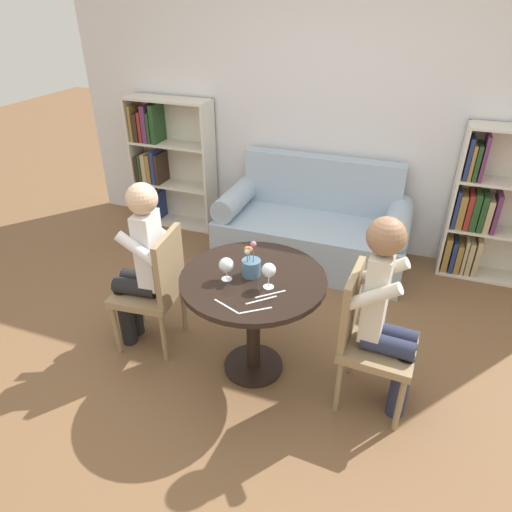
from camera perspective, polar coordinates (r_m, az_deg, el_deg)
name	(u,v)px	position (r m, az deg, el deg)	size (l,w,h in m)	color
ground_plane	(253,367)	(3.23, -0.32, -13.67)	(16.00, 16.00, 0.00)	brown
back_wall	(332,105)	(4.34, 9.44, 18.16)	(5.20, 0.05, 2.70)	silver
round_table	(253,298)	(2.85, -0.35, -5.25)	(0.90, 0.90, 0.74)	black
couch	(313,229)	(4.29, 7.09, 3.40)	(1.71, 0.80, 0.92)	#9EB2C6
bookshelf_left	(165,162)	(4.98, -11.35, 11.44)	(0.87, 0.28, 1.33)	silver
bookshelf_right	(490,211)	(4.37, 27.19, 4.99)	(0.87, 0.28, 1.33)	silver
chair_left	(156,285)	(3.19, -12.40, -3.62)	(0.46, 0.46, 0.90)	#937A56
chair_right	(368,334)	(2.79, 13.81, -9.49)	(0.44, 0.44, 0.90)	#937A56
person_left	(140,264)	(3.14, -14.25, -0.98)	(0.44, 0.37, 1.24)	black
person_right	(387,314)	(2.68, 16.10, -7.00)	(0.43, 0.36, 1.26)	#282D47
wine_glass_left	(226,266)	(2.70, -3.73, -1.21)	(0.09, 0.09, 0.15)	white
wine_glass_right	(269,271)	(2.61, 1.60, -1.87)	(0.08, 0.08, 0.16)	white
flower_vase	(251,265)	(2.75, -0.62, -1.19)	(0.12, 0.12, 0.24)	slate
knife_left_setting	(270,294)	(2.62, 1.82, -4.79)	(0.15, 0.14, 0.00)	silver
fork_left_setting	(261,300)	(2.57, 0.68, -5.53)	(0.15, 0.14, 0.00)	silver
knife_right_setting	(255,310)	(2.49, -0.08, -6.83)	(0.16, 0.12, 0.00)	silver
fork_right_setting	(227,306)	(2.53, -3.69, -6.30)	(0.18, 0.08, 0.00)	silver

